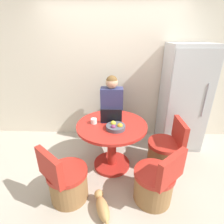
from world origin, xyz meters
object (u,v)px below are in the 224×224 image
object	(u,v)px
laptop	(111,118)
cat	(102,207)
person_seated	(112,107)
handbag	(155,179)
chair_near_right_corner	(155,184)
fruit_bowl	(116,127)
dining_table	(112,138)
chair_right_side	(165,152)
chair_near_left_corner	(67,182)
refrigerator	(183,99)

from	to	relation	value
laptop	cat	distance (m)	1.17
person_seated	handbag	distance (m)	1.45
chair_near_right_corner	fruit_bowl	world-z (taller)	fruit_bowl
dining_table	chair_right_side	size ratio (longest dim) A/B	1.29
person_seated	handbag	size ratio (longest dim) A/B	4.42
chair_right_side	cat	size ratio (longest dim) A/B	1.79
dining_table	cat	bearing A→B (deg)	-96.08
fruit_bowl	cat	world-z (taller)	fruit_bowl
chair_near_left_corner	cat	world-z (taller)	chair_near_left_corner
dining_table	chair_near_left_corner	bearing A→B (deg)	-130.89
person_seated	handbag	bearing A→B (deg)	118.90
dining_table	person_seated	xyz separation A→B (m)	(-0.02, 0.74, 0.22)
chair_near_right_corner	chair_right_side	bearing A→B (deg)	-154.93
dining_table	chair_near_right_corner	size ratio (longest dim) A/B	1.29
cat	handbag	bearing A→B (deg)	-78.52
laptop	person_seated	bearing A→B (deg)	-88.83
dining_table	chair_right_side	distance (m)	0.88
cat	handbag	size ratio (longest dim) A/B	1.51
chair_near_left_corner	laptop	size ratio (longest dim) A/B	2.59
person_seated	chair_near_left_corner	bearing A→B (deg)	68.95
fruit_bowl	handbag	xyz separation A→B (m)	(0.56, -0.28, -0.67)
person_seated	fruit_bowl	bearing A→B (deg)	95.15
chair_near_left_corner	chair_near_right_corner	size ratio (longest dim) A/B	1.00
person_seated	fruit_bowl	xyz separation A→B (m)	(0.08, -0.88, 0.07)
dining_table	chair_near_left_corner	xyz separation A→B (m)	(-0.55, -0.64, -0.25)
cat	chair_near_left_corner	bearing A→B (deg)	46.62
laptop	cat	world-z (taller)	laptop
dining_table	chair_near_left_corner	world-z (taller)	chair_near_left_corner
dining_table	fruit_bowl	world-z (taller)	fruit_bowl
dining_table	cat	world-z (taller)	dining_table
chair_near_left_corner	laptop	bearing A→B (deg)	-86.10
chair_near_right_corner	handbag	bearing A→B (deg)	-147.15
refrigerator	person_seated	size ratio (longest dim) A/B	1.39
refrigerator	fruit_bowl	world-z (taller)	refrigerator
chair_near_right_corner	handbag	size ratio (longest dim) A/B	2.70
chair_near_right_corner	cat	world-z (taller)	chair_near_right_corner
person_seated	chair_right_side	bearing A→B (deg)	140.26
laptop	chair_near_right_corner	bearing A→B (deg)	128.34
dining_table	chair_near_right_corner	world-z (taller)	chair_near_right_corner
chair_near_left_corner	cat	distance (m)	0.53
refrigerator	chair_right_side	size ratio (longest dim) A/B	2.28
refrigerator	person_seated	world-z (taller)	refrigerator
laptop	cat	bearing A→B (deg)	84.93
chair_near_right_corner	person_seated	distance (m)	1.56
cat	handbag	world-z (taller)	handbag
refrigerator	fruit_bowl	distance (m)	1.45
dining_table	cat	xyz separation A→B (m)	(-0.09, -0.84, -0.42)
cat	handbag	distance (m)	0.83
refrigerator	handbag	world-z (taller)	refrigerator
fruit_bowl	cat	xyz separation A→B (m)	(-0.15, -0.70, -0.70)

